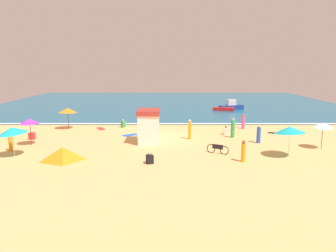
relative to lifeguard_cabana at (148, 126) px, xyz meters
The scene contains 26 objects.
ground_plane 3.49m from the lifeguard_cabana, 56.12° to the left, with size 60.00×60.00×0.00m, color #E5B26B.
ocean_water 30.70m from the lifeguard_cabana, 86.72° to the left, with size 60.00×44.00×0.10m, color #196084.
wave_breaker_foam 9.19m from the lifeguard_cabana, 78.87° to the left, with size 57.00×0.70×0.01m, color white.
lifeguard_cabana is the anchor object (origin of this frame).
beach_umbrella_0 14.65m from the lifeguard_cabana, ahead, with size 2.04×2.06×2.30m.
beach_umbrella_1 11.07m from the lifeguard_cabana, 145.55° to the left, with size 2.61×2.62×2.34m.
beach_umbrella_2 11.77m from the lifeguard_cabana, 22.74° to the right, with size 3.17×3.18×2.44m.
beach_umbrella_3 10.23m from the lifeguard_cabana, behind, with size 2.00×2.00×2.36m.
beach_umbrella_4 10.93m from the lifeguard_cabana, 156.12° to the right, with size 2.91×2.89×2.37m.
beach_tent 8.23m from the lifeguard_cabana, 136.20° to the right, with size 2.83×2.48×1.04m.
parked_bicycle 6.79m from the lifeguard_cabana, 33.11° to the right, with size 1.61×0.95×0.76m.
beachgoer_0 4.04m from the lifeguard_cabana, 19.91° to the left, with size 0.41×0.41×1.87m.
beachgoer_1 8.21m from the lifeguard_cabana, 14.49° to the left, with size 0.48×0.48×1.89m.
beachgoer_2 11.86m from the lifeguard_cabana, 32.85° to the left, with size 0.44×0.44×1.59m.
beachgoer_3 11.17m from the lifeguard_cabana, behind, with size 0.54×0.54×0.85m.
beachgoer_4 6.36m from the lifeguard_cabana, 86.08° to the right, with size 0.60×0.60×0.85m.
beachgoer_5 9.83m from the lifeguard_cabana, ahead, with size 0.41×0.41×1.65m.
beachgoer_6 11.38m from the lifeguard_cabana, 165.04° to the right, with size 0.39×0.39×1.72m.
beachgoer_7 8.35m from the lifeguard_cabana, 24.47° to the left, with size 0.43×0.43×0.90m.
beachgoer_8 7.94m from the lifeguard_cabana, 114.70° to the left, with size 0.58×0.58×0.91m.
beachgoer_9 9.24m from the lifeguard_cabana, 39.41° to the right, with size 0.43×0.43×1.59m.
beach_towel_0 13.39m from the lifeguard_cabana, 17.32° to the left, with size 1.65×1.37×0.01m.
beach_towel_1 4.04m from the lifeguard_cabana, 123.13° to the left, with size 1.83×1.63×0.01m.
beach_towel_2 8.64m from the lifeguard_cabana, 131.62° to the left, with size 1.40×1.89×0.01m.
small_boat_0 22.41m from the lifeguard_cabana, 63.10° to the left, with size 3.25×1.78×0.48m.
small_boat_1 24.23m from the lifeguard_cabana, 61.54° to the left, with size 4.03×2.23×1.55m.
Camera 1 is at (-0.04, -30.58, 6.81)m, focal length 34.22 mm.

